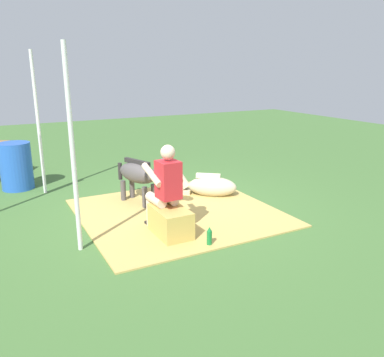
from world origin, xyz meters
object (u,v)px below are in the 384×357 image
object	(u,v)px
pony_lying	(207,186)
tent_pole_right	(38,124)
water_barrel	(16,166)
hay_bale	(170,222)
person_seated	(165,185)
tent_pole_left	(73,152)
pony_standing	(141,174)
soda_bottle	(209,237)

from	to	relation	value
pony_lying	tent_pole_right	size ratio (longest dim) A/B	0.47
water_barrel	pony_lying	bearing A→B (deg)	-124.91
hay_bale	pony_lying	distance (m)	1.87
person_seated	water_barrel	size ratio (longest dim) A/B	1.42
hay_bale	pony_lying	xyz separation A→B (m)	(1.31, -1.34, -0.01)
pony_lying	water_barrel	xyz separation A→B (m)	(2.10, 3.02, 0.26)
tent_pole_left	tent_pole_right	xyz separation A→B (m)	(2.73, 0.04, 0.00)
water_barrel	pony_standing	bearing A→B (deg)	-138.11
pony_standing	soda_bottle	distance (m)	2.01
soda_bottle	tent_pole_right	size ratio (longest dim) A/B	0.11
tent_pole_left	water_barrel	bearing A→B (deg)	8.07
hay_bale	person_seated	world-z (taller)	person_seated
soda_bottle	tent_pole_left	distance (m)	2.04
pony_standing	soda_bottle	world-z (taller)	pony_standing
hay_bale	water_barrel	distance (m)	3.81
pony_standing	tent_pole_right	xyz separation A→B (m)	(1.47, 1.37, 0.74)
hay_bale	pony_lying	world-z (taller)	pony_lying
person_seated	water_barrel	world-z (taller)	person_seated
soda_bottle	tent_pole_left	bearing A→B (deg)	65.41
person_seated	pony_lying	distance (m)	1.84
hay_bale	tent_pole_right	distance (m)	3.33
tent_pole_left	pony_standing	bearing A→B (deg)	-46.52
soda_bottle	water_barrel	world-z (taller)	water_barrel
person_seated	tent_pole_left	world-z (taller)	tent_pole_left
water_barrel	tent_pole_right	world-z (taller)	tent_pole_right
soda_bottle	tent_pole_right	xyz separation A→B (m)	(3.43, 1.57, 1.16)
pony_standing	tent_pole_left	distance (m)	1.98
person_seated	soda_bottle	xyz separation A→B (m)	(-0.70, -0.32, -0.56)
pony_standing	pony_lying	xyz separation A→B (m)	(-0.11, -1.23, -0.35)
person_seated	water_barrel	distance (m)	3.66
pony_standing	person_seated	bearing A→B (deg)	174.48
person_seated	pony_standing	xyz separation A→B (m)	(1.26, -0.12, -0.15)
hay_bale	tent_pole_left	world-z (taller)	tent_pole_left
hay_bale	tent_pole_left	xyz separation A→B (m)	(0.16, 1.21, 1.08)
pony_lying	tent_pole_right	bearing A→B (deg)	58.68
soda_bottle	pony_standing	bearing A→B (deg)	5.69
hay_bale	soda_bottle	distance (m)	0.63
hay_bale	water_barrel	xyz separation A→B (m)	(3.41, 1.67, 0.25)
water_barrel	tent_pole_left	world-z (taller)	tent_pole_left
pony_lying	water_barrel	distance (m)	3.69
hay_bale	person_seated	bearing A→B (deg)	2.29
person_seated	pony_lying	world-z (taller)	person_seated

